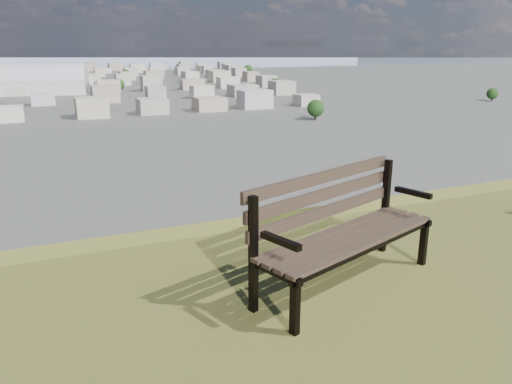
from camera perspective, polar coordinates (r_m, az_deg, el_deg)
name	(u,v)px	position (r m, az deg, el deg)	size (l,w,h in m)	color
park_bench	(340,224)	(4.31, 9.59, -3.59)	(1.92, 1.16, 0.96)	#463728
arena	(38,85)	(306.77, -23.63, 11.17)	(55.02, 31.22, 21.89)	silver
city_blocks	(42,78)	(396.04, -23.27, 11.89)	(395.00, 361.00, 7.00)	beige
bay_water	(37,61)	(901.30, -23.70, 13.54)	(2400.00, 700.00, 0.12)	#90A0B7
far_hills	(8,44)	(1405.02, -26.52, 14.88)	(2050.00, 340.00, 60.00)	#A4B3CC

